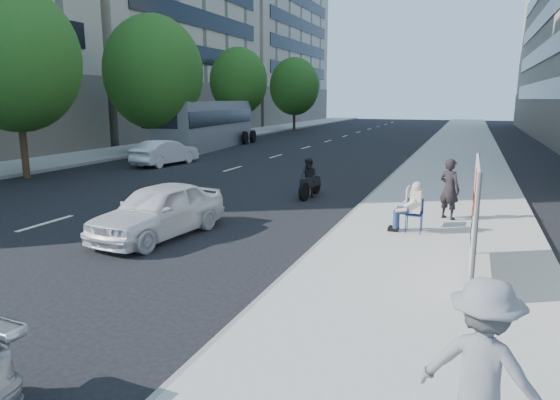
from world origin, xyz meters
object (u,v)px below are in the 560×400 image
at_px(jogger, 483,371).
at_px(white_sedan_near, 159,210).
at_px(pedestrian_woman, 449,189).
at_px(motorcycle, 310,180).
at_px(seated_protester, 410,204).
at_px(protest_banner, 474,212).
at_px(white_sedan_mid, 165,152).
at_px(bus, 208,125).

xyz_separation_m(jogger, white_sedan_near, (-7.54, 5.94, -0.35)).
distance_m(pedestrian_woman, motorcycle, 5.34).
xyz_separation_m(seated_protester, protest_banner, (1.46, -2.92, 0.53)).
xyz_separation_m(seated_protester, white_sedan_mid, (-13.86, 9.94, -0.21)).
xyz_separation_m(protest_banner, white_sedan_near, (-7.45, 0.73, -0.71)).
bearing_deg(bus, white_sedan_near, -70.20).
height_order(seated_protester, pedestrian_woman, pedestrian_woman).
xyz_separation_m(jogger, pedestrian_woman, (-0.70, 9.96, -0.03)).
bearing_deg(motorcycle, jogger, -57.82).
bearing_deg(seated_protester, motorcycle, 133.92).
bearing_deg(white_sedan_near, pedestrian_woman, 37.22).
xyz_separation_m(white_sedan_mid, bus, (-2.41, 9.13, 0.97)).
distance_m(jogger, bus, 32.53).
relative_size(seated_protester, motorcycle, 0.64).
height_order(jogger, protest_banner, protest_banner).
xyz_separation_m(pedestrian_woman, protest_banner, (0.61, -4.74, 0.40)).
distance_m(white_sedan_mid, motorcycle, 11.49).
bearing_deg(white_sedan_near, protest_banner, 1.25).
distance_m(seated_protester, bus, 25.08).
xyz_separation_m(protest_banner, bus, (-17.73, 21.99, 0.23)).
bearing_deg(white_sedan_near, white_sedan_mid, 129.77).
xyz_separation_m(seated_protester, jogger, (1.55, -8.13, 0.16)).
bearing_deg(seated_protester, bus, 130.46).
relative_size(seated_protester, pedestrian_woman, 0.77).
bearing_deg(motorcycle, seated_protester, -38.14).
height_order(jogger, white_sedan_mid, jogger).
bearing_deg(protest_banner, jogger, -89.01).
relative_size(pedestrian_woman, motorcycle, 0.83).
height_order(protest_banner, bus, bus).
distance_m(seated_protester, pedestrian_woman, 2.02).
distance_m(white_sedan_near, motorcycle, 6.62).
bearing_deg(bus, pedestrian_woman, -51.20).
relative_size(jogger, protest_banner, 0.58).
height_order(jogger, white_sedan_near, jogger).
bearing_deg(jogger, motorcycle, -52.12).
bearing_deg(protest_banner, bus, 128.88).
relative_size(jogger, white_sedan_mid, 0.44).
height_order(seated_protester, bus, bus).
bearing_deg(pedestrian_woman, white_sedan_near, 64.54).
height_order(white_sedan_near, motorcycle, motorcycle).
height_order(motorcycle, bus, bus).
bearing_deg(white_sedan_mid, bus, -68.04).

